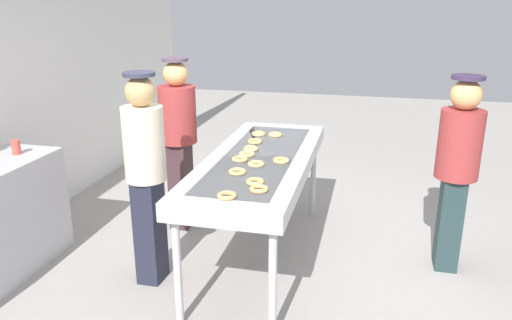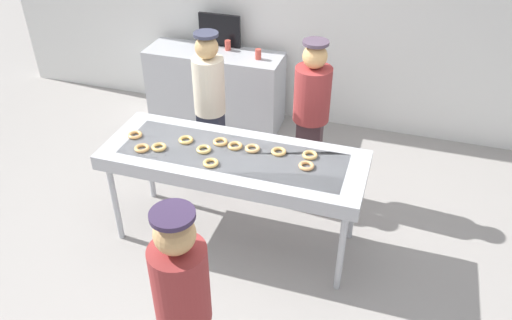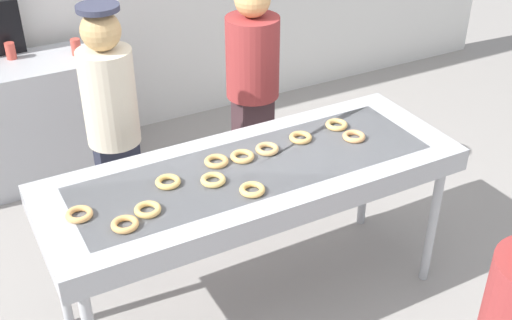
# 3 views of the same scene
# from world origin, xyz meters

# --- Properties ---
(ground_plane) EXTENTS (16.00, 16.00, 0.00)m
(ground_plane) POSITION_xyz_m (0.00, 0.00, 0.00)
(ground_plane) COLOR #9E9993
(fryer_conveyor) EXTENTS (2.26, 0.82, 0.95)m
(fryer_conveyor) POSITION_xyz_m (0.00, 0.00, 0.87)
(fryer_conveyor) COLOR #B7BABF
(fryer_conveyor) RESTS_ON ground
(glazed_donut_0) EXTENTS (0.14, 0.14, 0.03)m
(glazed_donut_0) POSITION_xyz_m (-0.25, -0.03, 0.96)
(glazed_donut_0) COLOR #E0BC67
(glazed_donut_0) RESTS_ON fryer_conveyor
(glazed_donut_1) EXTENTS (0.14, 0.14, 0.03)m
(glazed_donut_1) POSITION_xyz_m (0.64, -0.01, 0.96)
(glazed_donut_1) COLOR #EDA968
(glazed_donut_1) RESTS_ON fryer_conveyor
(glazed_donut_2) EXTENTS (0.16, 0.16, 0.03)m
(glazed_donut_2) POSITION_xyz_m (-0.46, 0.06, 0.96)
(glazed_donut_2) COLOR #E9BC63
(glazed_donut_2) RESTS_ON fryer_conveyor
(glazed_donut_3) EXTENTS (0.18, 0.18, 0.03)m
(glazed_donut_3) POSITION_xyz_m (-0.16, 0.12, 0.96)
(glazed_donut_3) COLOR tan
(glazed_donut_3) RESTS_ON fryer_conveyor
(glazed_donut_4) EXTENTS (0.15, 0.15, 0.03)m
(glazed_donut_4) POSITION_xyz_m (0.14, 0.11, 0.96)
(glazed_donut_4) COLOR #E2AF6B
(glazed_donut_4) RESTS_ON fryer_conveyor
(glazed_donut_5) EXTENTS (0.18, 0.18, 0.03)m
(glazed_donut_5) POSITION_xyz_m (0.63, 0.16, 0.96)
(glazed_donut_5) COLOR #E3B166
(glazed_donut_5) RESTS_ON fryer_conveyor
(glazed_donut_6) EXTENTS (0.14, 0.14, 0.03)m
(glazed_donut_6) POSITION_xyz_m (0.37, 0.13, 0.96)
(glazed_donut_6) COLOR #E2AE61
(glazed_donut_6) RESTS_ON fryer_conveyor
(glazed_donut_7) EXTENTS (0.16, 0.16, 0.03)m
(glazed_donut_7) POSITION_xyz_m (-0.12, -0.20, 0.96)
(glazed_donut_7) COLOR #EDBC64
(glazed_donut_7) RESTS_ON fryer_conveyor
(glazed_donut_8) EXTENTS (0.18, 0.18, 0.03)m
(glazed_donut_8) POSITION_xyz_m (-0.63, -0.12, 0.96)
(glazed_donut_8) COLOR #E7B865
(glazed_donut_8) RESTS_ON fryer_conveyor
(glazed_donut_9) EXTENTS (0.18, 0.18, 0.03)m
(glazed_donut_9) POSITION_xyz_m (-0.76, -0.18, 0.96)
(glazed_donut_9) COLOR #E5A960
(glazed_donut_9) RESTS_ON fryer_conveyor
(glazed_donut_10) EXTENTS (0.18, 0.18, 0.03)m
(glazed_donut_10) POSITION_xyz_m (-0.02, 0.10, 0.96)
(glazed_donut_10) COLOR #E3B165
(glazed_donut_10) RESTS_ON fryer_conveyor
(glazed_donut_11) EXTENTS (0.18, 0.18, 0.03)m
(glazed_donut_11) POSITION_xyz_m (-0.93, 0.00, 0.96)
(glazed_donut_11) COLOR #E9AB63
(glazed_donut_11) RESTS_ON fryer_conveyor
(worker_baker) EXTENTS (0.31, 0.31, 1.68)m
(worker_baker) POSITION_xyz_m (-0.52, 0.77, 0.94)
(worker_baker) COLOR #212333
(worker_baker) RESTS_ON ground
(worker_assistant) EXTENTS (0.35, 0.35, 1.67)m
(worker_assistant) POSITION_xyz_m (0.47, 0.90, 0.96)
(worker_assistant) COLOR #3E282D
(worker_assistant) RESTS_ON ground
(customer_waiting) EXTENTS (0.34, 0.34, 1.63)m
(customer_waiting) POSITION_xyz_m (0.25, -1.57, 0.93)
(customer_waiting) COLOR #233739
(customer_waiting) RESTS_ON ground
(prep_counter) EXTENTS (1.68, 0.55, 0.94)m
(prep_counter) POSITION_xyz_m (-0.97, 2.02, 0.47)
(prep_counter) COLOR #B7BABF
(prep_counter) RESTS_ON ground
(paper_cup_0) EXTENTS (0.07, 0.07, 0.12)m
(paper_cup_0) POSITION_xyz_m (-0.40, 1.99, 1.00)
(paper_cup_0) COLOR #CC4C3F
(paper_cup_0) RESTS_ON prep_counter
(paper_cup_1) EXTENTS (0.07, 0.07, 0.12)m
(paper_cup_1) POSITION_xyz_m (-0.84, 2.14, 1.00)
(paper_cup_1) COLOR #CC4C3F
(paper_cup_1) RESTS_ON prep_counter
(menu_display) EXTENTS (0.53, 0.04, 0.40)m
(menu_display) POSITION_xyz_m (-0.97, 2.25, 1.14)
(menu_display) COLOR black
(menu_display) RESTS_ON prep_counter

